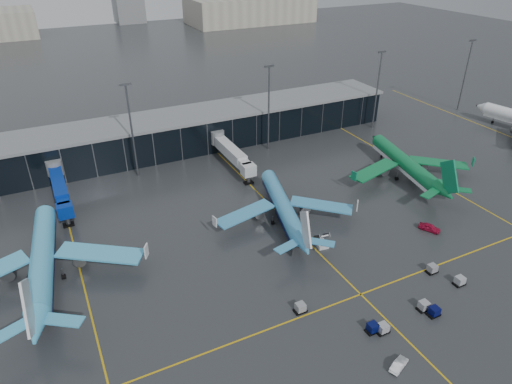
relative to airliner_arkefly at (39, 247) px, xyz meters
name	(u,v)px	position (x,y,z in m)	size (l,w,h in m)	color
ground	(274,263)	(40.82, -16.17, -6.82)	(600.00, 600.00, 0.00)	#282B2D
terminal_pier	(176,133)	(40.82, 45.83, -1.40)	(142.00, 17.00, 10.70)	black
jet_bridges	(60,188)	(5.82, 26.82, -2.27)	(94.00, 27.50, 7.20)	#595B60
flood_masts	(204,116)	(45.82, 33.83, 6.99)	(203.00, 0.50, 25.50)	#595B60
distant_hangars	(153,14)	(90.76, 253.91, 1.97)	(260.00, 71.00, 22.00)	#B2AD99
taxi_lines	(290,225)	(50.82, -5.56, -6.81)	(220.00, 120.00, 0.02)	gold
airliner_arkefly	(39,247)	(0.00, 0.00, 0.00)	(39.00, 44.41, 13.65)	#45B2E2
airliner_klm_near	(282,196)	(50.39, -2.37, -0.94)	(33.63, 38.31, 11.77)	#3D97CA
airliner_aer_lingus	(406,155)	(90.24, 1.82, -0.54)	(35.89, 40.88, 12.56)	#0D733C
baggage_carts	(402,304)	(55.28, -36.95, -6.07)	(32.58, 12.50, 1.70)	black
mobile_airstair	(321,242)	(52.65, -15.28, -6.05)	(2.60, 3.46, 3.45)	silver
service_van_red	(430,227)	(77.26, -21.26, -6.03)	(1.87, 4.65, 1.58)	#A50C2F
service_van_white	(399,365)	(45.87, -46.73, -6.17)	(1.38, 3.94, 1.30)	white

